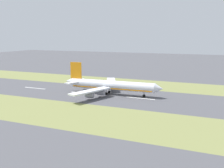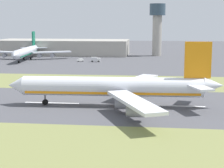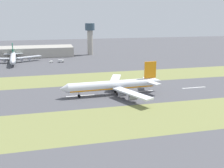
{
  "view_description": "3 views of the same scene",
  "coord_description": "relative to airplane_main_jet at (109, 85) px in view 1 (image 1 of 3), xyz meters",
  "views": [
    {
      "loc": [
        150.79,
        60.66,
        38.13
      ],
      "look_at": [
        -2.39,
        -3.55,
        7.0
      ],
      "focal_mm": 42.0,
      "sensor_mm": 36.0,
      "label": 1
    },
    {
      "loc": [
        -115.95,
        -16.56,
        26.17
      ],
      "look_at": [
        -2.39,
        -3.55,
        7.0
      ],
      "focal_mm": 60.0,
      "sensor_mm": 36.0,
      "label": 2
    },
    {
      "loc": [
        -158.38,
        34.65,
        49.51
      ],
      "look_at": [
        -2.39,
        -3.55,
        7.0
      ],
      "focal_mm": 42.0,
      "sensor_mm": 36.0,
      "label": 3
    }
  ],
  "objects": [
    {
      "name": "centreline_dash_near",
      "position": [
        2.32,
        -58.1,
        -6.01
      ],
      "size": [
        1.2,
        18.0,
        0.01
      ],
      "primitive_type": "cube",
      "color": "silver",
      "rests_on": "ground"
    },
    {
      "name": "airplane_main_jet",
      "position": [
        0.0,
        0.0,
        0.0
      ],
      "size": [
        64.09,
        67.15,
        20.2
      ],
      "color": "silver",
      "rests_on": "ground"
    },
    {
      "name": "centreline_dash_far",
      "position": [
        2.32,
        21.9,
        -6.01
      ],
      "size": [
        1.2,
        18.0,
        0.01
      ],
      "primitive_type": "cube",
      "color": "silver",
      "rests_on": "ground"
    },
    {
      "name": "grass_median_west",
      "position": [
        -42.68,
        5.45,
        -6.02
      ],
      "size": [
        40.0,
        600.0,
        0.01
      ],
      "primitive_type": "cube",
      "color": "olive",
      "rests_on": "ground"
    },
    {
      "name": "grass_median_east",
      "position": [
        47.32,
        5.45,
        -6.02
      ],
      "size": [
        40.0,
        600.0,
        0.01
      ],
      "primitive_type": "cube",
      "color": "olive",
      "rests_on": "ground"
    },
    {
      "name": "ground_plane",
      "position": [
        2.32,
        5.45,
        -6.02
      ],
      "size": [
        800.0,
        800.0,
        0.0
      ],
      "primitive_type": "plane",
      "color": "#4C4C51"
    },
    {
      "name": "centreline_dash_mid",
      "position": [
        2.32,
        -18.1,
        -6.01
      ],
      "size": [
        1.2,
        18.0,
        0.01
      ],
      "primitive_type": "cube",
      "color": "silver",
      "rests_on": "ground"
    }
  ]
}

